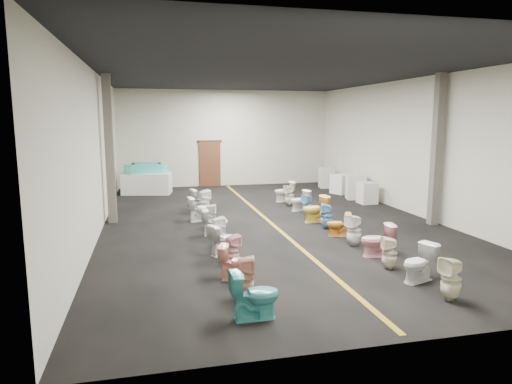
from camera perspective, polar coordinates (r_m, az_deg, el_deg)
floor at (r=14.30m, az=1.64°, el=-3.69°), size 16.00×16.00×0.00m
ceiling at (r=14.00m, az=1.73°, el=14.56°), size 16.00×16.00×0.00m
wall_back at (r=21.79m, az=-3.76°, el=6.71°), size 10.00×0.00×10.00m
wall_front at (r=6.61m, az=19.78°, el=0.45°), size 10.00×0.00×10.00m
wall_left at (r=13.58m, az=-19.23°, el=4.71°), size 0.00×16.00×16.00m
wall_right at (r=16.00m, az=19.34°, el=5.31°), size 0.00×16.00×16.00m
aisle_stripe at (r=14.30m, az=1.64°, el=-3.68°), size 0.12×15.60×0.01m
back_door at (r=21.70m, az=-5.78°, el=3.50°), size 1.00×0.10×2.10m
door_frame at (r=21.63m, az=-5.83°, el=6.32°), size 1.15×0.08×0.10m
column_left at (r=14.55m, az=-17.85°, el=5.05°), size 0.25×0.25×4.50m
column_right at (r=14.62m, az=21.66°, el=4.86°), size 0.25×0.25×4.50m
display_table at (r=19.98m, az=-13.48°, el=1.05°), size 2.15×1.36×0.89m
bathtub at (r=19.91m, az=-13.55°, el=2.83°), size 1.85×0.77×0.55m
appliance_crate_a at (r=17.73m, az=13.74°, el=-0.12°), size 0.63×0.63×0.80m
appliance_crate_b at (r=18.62m, az=12.34°, el=0.64°), size 0.87×0.87×0.98m
appliance_crate_c at (r=19.85m, az=10.65°, el=1.00°), size 0.95×0.95×0.82m
appliance_crate_d at (r=21.40m, az=8.82°, el=1.76°), size 0.73×0.73×0.91m
toilet_left_0 at (r=7.48m, az=-0.16°, el=-12.72°), size 0.79×0.45×0.80m
toilet_left_1 at (r=8.25m, az=-1.47°, el=-10.67°), size 0.42×0.41×0.78m
toilet_left_2 at (r=9.17m, az=-2.42°, el=-8.82°), size 0.80×0.62×0.72m
toilet_left_3 at (r=9.99m, az=-2.99°, el=-7.34°), size 0.40×0.40×0.70m
toilet_left_4 at (r=10.82m, az=-4.08°, el=-5.93°), size 0.83×0.68×0.74m
toilet_left_5 at (r=11.64m, az=-4.81°, el=-4.88°), size 0.39×0.38×0.73m
toilet_left_6 at (r=12.62m, az=-5.16°, el=-3.77°), size 0.75×0.46×0.74m
toilet_left_7 at (r=13.46m, az=-5.74°, el=-3.02°), size 0.39×0.38×0.71m
toilet_left_8 at (r=14.38m, az=-6.99°, el=-2.11°), size 0.82×0.55×0.77m
toilet_left_9 at (r=15.23m, az=-6.55°, el=-1.31°), size 0.50×0.49×0.85m
toilet_left_10 at (r=16.11m, az=-6.88°, el=-0.92°), size 0.82×0.59×0.75m
toilet_right_0 at (r=8.86m, az=23.23°, el=-9.96°), size 0.43×0.43×0.79m
toilet_right_1 at (r=9.62m, az=19.72°, el=-8.36°), size 0.84×0.65×0.76m
toilet_right_2 at (r=10.20m, az=16.37°, el=-7.33°), size 0.39×0.38×0.71m
toilet_right_3 at (r=11.02m, az=14.92°, el=-5.85°), size 0.82×0.55×0.78m
toilet_right_4 at (r=11.77m, az=12.14°, el=-4.70°), size 0.48×0.47×0.81m
toilet_right_5 at (r=12.67m, az=10.30°, el=-4.00°), size 0.74×0.57×0.66m
toilet_right_6 at (r=13.46m, az=8.80°, el=-2.99°), size 0.42×0.42×0.75m
toilet_right_7 at (r=14.25m, az=7.45°, el=-2.12°), size 0.86×0.55×0.83m
toilet_right_8 at (r=15.12m, az=6.46°, el=-1.66°), size 0.43×0.43×0.72m
toilet_right_9 at (r=15.96m, az=5.50°, el=-1.06°), size 0.77×0.53×0.72m
toilet_right_10 at (r=16.78m, az=4.21°, el=-0.44°), size 0.43×0.42×0.78m
toilet_right_11 at (r=17.60m, az=3.57°, el=0.05°), size 0.81×0.50×0.79m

